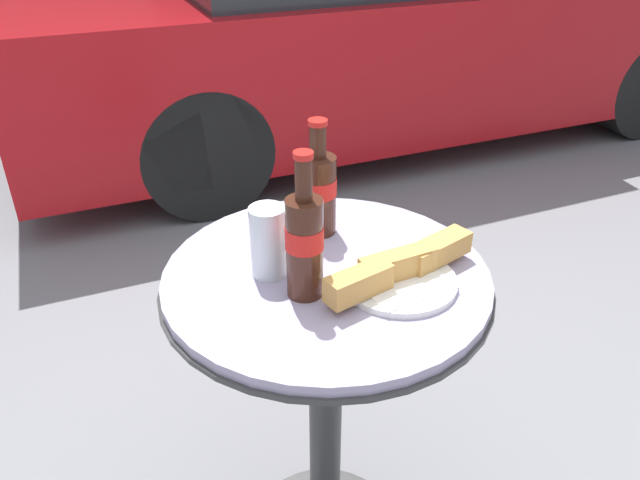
{
  "coord_description": "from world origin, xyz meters",
  "views": [
    {
      "loc": [
        -0.38,
        -0.87,
        1.4
      ],
      "look_at": [
        0.0,
        0.03,
        0.83
      ],
      "focal_mm": 35.0,
      "sensor_mm": 36.0,
      "label": 1
    }
  ],
  "objects_px": {
    "lunch_plate_near": "(400,272)",
    "drinking_glass": "(268,244)",
    "parked_car": "(383,20)",
    "cola_bottle_left": "(304,242)",
    "bistro_table": "(326,361)",
    "cola_bottle_right": "(318,190)"
  },
  "relations": [
    {
      "from": "lunch_plate_near",
      "to": "drinking_glass",
      "type": "bearing_deg",
      "value": 149.64
    },
    {
      "from": "parked_car",
      "to": "drinking_glass",
      "type": "bearing_deg",
      "value": -121.85
    },
    {
      "from": "cola_bottle_left",
      "to": "parked_car",
      "type": "bearing_deg",
      "value": 59.58
    },
    {
      "from": "bistro_table",
      "to": "drinking_glass",
      "type": "distance_m",
      "value": 0.29
    },
    {
      "from": "cola_bottle_left",
      "to": "drinking_glass",
      "type": "bearing_deg",
      "value": 113.78
    },
    {
      "from": "bistro_table",
      "to": "cola_bottle_left",
      "type": "distance_m",
      "value": 0.33
    },
    {
      "from": "drinking_glass",
      "to": "parked_car",
      "type": "height_order",
      "value": "parked_car"
    },
    {
      "from": "bistro_table",
      "to": "parked_car",
      "type": "height_order",
      "value": "parked_car"
    },
    {
      "from": "bistro_table",
      "to": "cola_bottle_right",
      "type": "xyz_separation_m",
      "value": [
        0.04,
        0.14,
        0.31
      ]
    },
    {
      "from": "bistro_table",
      "to": "drinking_glass",
      "type": "xyz_separation_m",
      "value": [
        -0.1,
        0.03,
        0.27
      ]
    },
    {
      "from": "cola_bottle_right",
      "to": "lunch_plate_near",
      "type": "bearing_deg",
      "value": -74.91
    },
    {
      "from": "cola_bottle_left",
      "to": "parked_car",
      "type": "relative_size",
      "value": 0.06
    },
    {
      "from": "bistro_table",
      "to": "cola_bottle_left",
      "type": "xyz_separation_m",
      "value": [
        -0.06,
        -0.05,
        0.32
      ]
    },
    {
      "from": "drinking_glass",
      "to": "parked_car",
      "type": "xyz_separation_m",
      "value": [
        1.55,
        2.49,
        -0.19
      ]
    },
    {
      "from": "cola_bottle_right",
      "to": "drinking_glass",
      "type": "distance_m",
      "value": 0.18
    },
    {
      "from": "lunch_plate_near",
      "to": "cola_bottle_left",
      "type": "bearing_deg",
      "value": 167.93
    },
    {
      "from": "cola_bottle_left",
      "to": "cola_bottle_right",
      "type": "distance_m",
      "value": 0.22
    },
    {
      "from": "cola_bottle_left",
      "to": "parked_car",
      "type": "distance_m",
      "value": 2.99
    },
    {
      "from": "parked_car",
      "to": "cola_bottle_left",
      "type": "bearing_deg",
      "value": -120.42
    },
    {
      "from": "cola_bottle_right",
      "to": "drinking_glass",
      "type": "relative_size",
      "value": 1.77
    },
    {
      "from": "bistro_table",
      "to": "parked_car",
      "type": "relative_size",
      "value": 0.18
    },
    {
      "from": "cola_bottle_left",
      "to": "drinking_glass",
      "type": "height_order",
      "value": "cola_bottle_left"
    }
  ]
}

